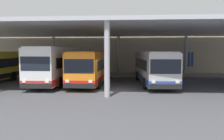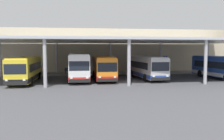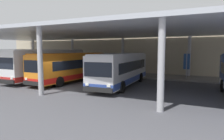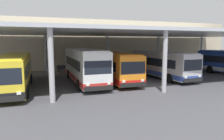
% 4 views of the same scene
% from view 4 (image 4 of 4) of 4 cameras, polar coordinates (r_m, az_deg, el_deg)
% --- Properties ---
extents(ground_plane, '(200.00, 200.00, 0.00)m').
position_cam_4_polar(ground_plane, '(20.44, 10.35, -4.50)').
color(ground_plane, '#47474C').
extents(platform_kerb, '(42.00, 4.50, 0.18)m').
position_cam_4_polar(platform_kerb, '(31.04, -0.33, -0.08)').
color(platform_kerb, gray).
rests_on(platform_kerb, ground).
extents(station_building_facade, '(48.00, 1.60, 7.89)m').
position_cam_4_polar(station_building_facade, '(33.85, -2.12, 7.10)').
color(station_building_facade, '#C1B293').
rests_on(station_building_facade, ground).
extents(canopy_shelter, '(40.00, 17.00, 5.55)m').
position_cam_4_polar(canopy_shelter, '(24.94, 4.35, 9.99)').
color(canopy_shelter, silver).
rests_on(canopy_shelter, ground).
extents(bus_nearest_bay, '(2.76, 10.54, 3.17)m').
position_cam_4_polar(bus_nearest_bay, '(20.16, -25.74, -0.52)').
color(bus_nearest_bay, yellow).
rests_on(bus_nearest_bay, ground).
extents(bus_second_bay, '(2.80, 11.35, 3.57)m').
position_cam_4_polar(bus_second_bay, '(22.01, -7.80, 1.27)').
color(bus_second_bay, white).
rests_on(bus_second_bay, ground).
extents(bus_middle_bay, '(2.90, 10.59, 3.17)m').
position_cam_4_polar(bus_middle_bay, '(22.90, 0.72, 1.12)').
color(bus_middle_bay, orange).
rests_on(bus_middle_bay, ground).
extents(bus_far_bay, '(3.25, 10.68, 3.17)m').
position_cam_4_polar(bus_far_bay, '(25.68, 13.45, 1.62)').
color(bus_far_bay, '#B7B7BC').
rests_on(bus_far_bay, ground).
extents(bench_waiting, '(1.80, 0.45, 0.92)m').
position_cam_4_polar(bench_waiting, '(29.55, -13.31, 0.45)').
color(bench_waiting, '#383D47').
rests_on(bench_waiting, platform_kerb).
extents(trash_bin, '(0.52, 0.52, 0.98)m').
position_cam_4_polar(trash_bin, '(29.54, -9.27, 0.58)').
color(trash_bin, '#236638').
rests_on(trash_bin, platform_kerb).
extents(banner_sign, '(0.70, 0.12, 3.20)m').
position_cam_4_polar(banner_sign, '(34.24, 14.94, 3.56)').
color(banner_sign, '#B2B2B7').
rests_on(banner_sign, platform_kerb).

